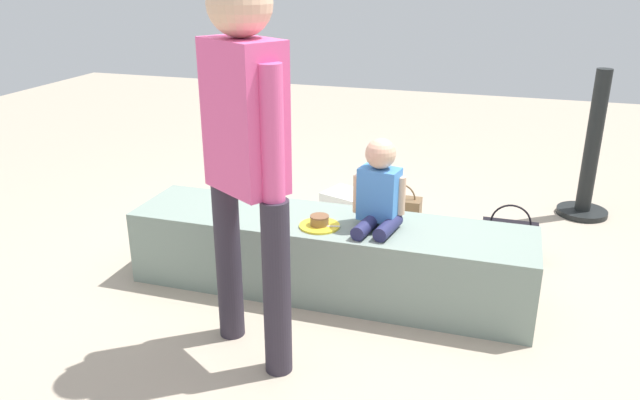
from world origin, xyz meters
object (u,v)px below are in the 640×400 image
object	(u,v)px
gift_bag	(252,210)
party_cup_red	(467,232)
cake_plate	(320,223)
cake_box_white	(346,201)
handbag_black_leather	(509,240)
child_seated	(379,189)
adult_standing	(246,141)
handbag_brown_canvas	(399,210)
water_bottle_near_gift	(426,238)

from	to	relation	value
gift_bag	party_cup_red	world-z (taller)	gift_bag
cake_plate	cake_box_white	world-z (taller)	cake_plate
cake_plate	gift_bag	bearing A→B (deg)	133.30
handbag_black_leather	cake_box_white	bearing A→B (deg)	156.35
child_seated	gift_bag	size ratio (longest dim) A/B	1.71
gift_bag	cake_box_white	world-z (taller)	gift_bag
adult_standing	gift_bag	distance (m)	1.78
party_cup_red	handbag_brown_canvas	distance (m)	0.52
cake_plate	party_cup_red	distance (m)	1.32
child_seated	handbag_black_leather	world-z (taller)	child_seated
handbag_brown_canvas	cake_box_white	bearing A→B (deg)	163.16
handbag_black_leather	adult_standing	bearing A→B (deg)	-129.39
child_seated	party_cup_red	distance (m)	1.18
child_seated	cake_box_white	bearing A→B (deg)	112.40
child_seated	water_bottle_near_gift	distance (m)	0.86
cake_box_white	handbag_brown_canvas	bearing A→B (deg)	-16.84
handbag_brown_canvas	adult_standing	bearing A→B (deg)	-101.87
adult_standing	child_seated	bearing A→B (deg)	57.42
water_bottle_near_gift	handbag_brown_canvas	size ratio (longest dim) A/B	0.75
cake_plate	gift_bag	distance (m)	1.14
gift_bag	water_bottle_near_gift	bearing A→B (deg)	-2.70
water_bottle_near_gift	handbag_black_leather	distance (m)	0.51
party_cup_red	cake_box_white	xyz separation A→B (m)	(-0.92, 0.28, 0.02)
cake_plate	gift_bag	xyz separation A→B (m)	(-0.75, 0.80, -0.32)
handbag_brown_canvas	water_bottle_near_gift	bearing A→B (deg)	-59.87
cake_box_white	handbag_brown_canvas	world-z (taller)	handbag_brown_canvas
water_bottle_near_gift	cake_box_white	world-z (taller)	water_bottle_near_gift
child_seated	cake_plate	xyz separation A→B (m)	(-0.30, -0.10, -0.19)
cake_box_white	gift_bag	bearing A→B (deg)	-137.03
cake_plate	water_bottle_near_gift	xyz separation A→B (m)	(0.49, 0.74, -0.34)
cake_plate	handbag_brown_canvas	distance (m)	1.25
adult_standing	cake_box_white	size ratio (longest dim) A/B	5.62
handbag_black_leather	water_bottle_near_gift	bearing A→B (deg)	-174.29
handbag_brown_canvas	handbag_black_leather	bearing A→B (deg)	-27.22
gift_bag	handbag_black_leather	world-z (taller)	handbag_black_leather
child_seated	adult_standing	world-z (taller)	adult_standing
handbag_black_leather	handbag_brown_canvas	world-z (taller)	handbag_black_leather
child_seated	adult_standing	bearing A→B (deg)	-122.58
water_bottle_near_gift	handbag_black_leather	xyz separation A→B (m)	(0.50, 0.05, 0.03)
cake_box_white	adult_standing	bearing A→B (deg)	-88.24
handbag_black_leather	handbag_brown_canvas	size ratio (longest dim) A/B	1.24
gift_bag	handbag_black_leather	size ratio (longest dim) A/B	0.75
child_seated	party_cup_red	bearing A→B (deg)	65.63
water_bottle_near_gift	party_cup_red	bearing A→B (deg)	51.30
gift_bag	cake_box_white	bearing A→B (deg)	42.97
cake_box_white	child_seated	bearing A→B (deg)	-67.60
adult_standing	handbag_brown_canvas	xyz separation A→B (m)	(0.37, 1.77, -0.95)
gift_bag	cake_plate	bearing A→B (deg)	-46.70
handbag_brown_canvas	cake_plate	bearing A→B (deg)	-100.99
party_cup_red	water_bottle_near_gift	bearing A→B (deg)	-128.70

